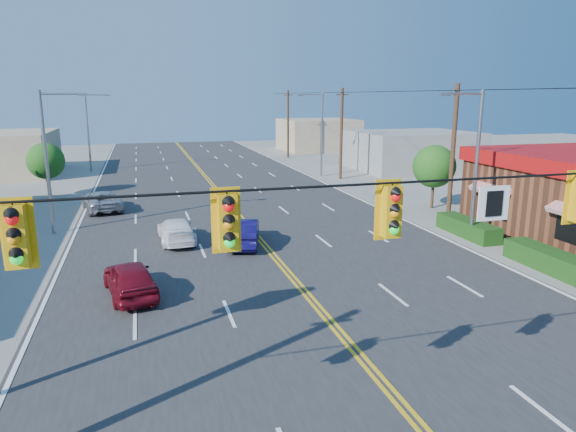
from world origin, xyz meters
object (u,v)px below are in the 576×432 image
object	(u,v)px
car_white	(176,231)
car_magenta	(130,280)
car_blue	(244,233)
car_silver	(102,201)
signal_span	(437,233)

from	to	relation	value
car_white	car_magenta	bearing A→B (deg)	70.41
car_magenta	car_blue	size ratio (longest dim) A/B	0.95
car_magenta	car_silver	world-z (taller)	car_magenta
car_magenta	signal_span	bearing A→B (deg)	110.85
signal_span	car_blue	world-z (taller)	signal_span
car_blue	car_silver	bearing A→B (deg)	-40.72
signal_span	car_white	xyz separation A→B (m)	(-4.25, 18.05, -4.25)
car_silver	car_blue	bearing A→B (deg)	113.66
car_magenta	car_white	distance (m)	7.63
car_magenta	car_silver	distance (m)	16.77
signal_span	car_blue	xyz separation A→B (m)	(-0.92, 16.43, -4.17)
signal_span	car_white	size ratio (longest dim) A/B	5.58
signal_span	car_silver	world-z (taller)	signal_span
car_silver	signal_span	bearing A→B (deg)	96.16
car_blue	car_white	xyz separation A→B (m)	(-3.33, 1.62, -0.08)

